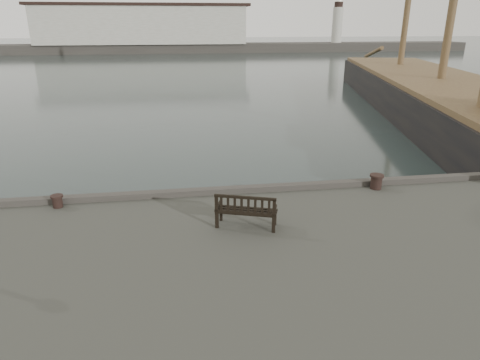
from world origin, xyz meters
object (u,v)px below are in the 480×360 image
object	(u,v)px
bollard_left	(57,201)
tall_ship_main	(437,105)
bench	(246,217)
bollard_right	(376,182)

from	to	relation	value
bollard_left	tall_ship_main	size ratio (longest dim) A/B	0.01
bench	bollard_right	distance (m)	5.03
tall_ship_main	bench	bearing A→B (deg)	-118.81
bench	tall_ship_main	bearing A→B (deg)	66.63
bench	tall_ship_main	xyz separation A→B (m)	(17.84, 19.53, -1.08)
bollard_right	tall_ship_main	world-z (taller)	tall_ship_main
bollard_left	tall_ship_main	world-z (taller)	tall_ship_main
bench	bollard_right	xyz separation A→B (m)	(4.58, 2.07, -0.05)
bollard_right	tall_ship_main	distance (m)	21.94
bollard_left	tall_ship_main	xyz separation A→B (m)	(23.03, 17.46, -0.98)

